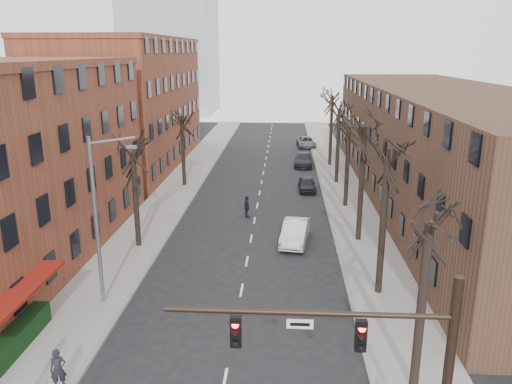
% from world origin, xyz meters
% --- Properties ---
extents(sidewalk_left, '(4.00, 90.00, 0.15)m').
position_xyz_m(sidewalk_left, '(-8.00, 35.00, 0.07)').
color(sidewalk_left, gray).
rests_on(sidewalk_left, ground).
extents(sidewalk_right, '(4.00, 90.00, 0.15)m').
position_xyz_m(sidewalk_right, '(8.00, 35.00, 0.07)').
color(sidewalk_right, gray).
rests_on(sidewalk_right, ground).
extents(building_left_far, '(12.00, 28.00, 14.00)m').
position_xyz_m(building_left_far, '(-16.00, 44.00, 7.00)').
color(building_left_far, brown).
rests_on(building_left_far, ground).
extents(building_right, '(12.00, 50.00, 10.00)m').
position_xyz_m(building_right, '(16.00, 30.00, 5.00)').
color(building_right, '#4A3022').
rests_on(building_right, ground).
extents(awning_left, '(1.20, 7.00, 0.15)m').
position_xyz_m(awning_left, '(-9.40, 6.00, 0.00)').
color(awning_left, maroon).
rests_on(awning_left, ground).
extents(hedge, '(0.80, 6.00, 1.00)m').
position_xyz_m(hedge, '(-9.50, 5.00, 0.65)').
color(hedge, black).
rests_on(hedge, sidewalk_left).
extents(tree_right_b, '(5.20, 5.20, 10.80)m').
position_xyz_m(tree_right_b, '(7.60, 12.00, 0.00)').
color(tree_right_b, black).
rests_on(tree_right_b, ground).
extents(tree_right_c, '(5.20, 5.20, 11.60)m').
position_xyz_m(tree_right_c, '(7.60, 20.00, 0.00)').
color(tree_right_c, black).
rests_on(tree_right_c, ground).
extents(tree_right_d, '(5.20, 5.20, 10.00)m').
position_xyz_m(tree_right_d, '(7.60, 28.00, 0.00)').
color(tree_right_d, black).
rests_on(tree_right_d, ground).
extents(tree_right_e, '(5.20, 5.20, 10.80)m').
position_xyz_m(tree_right_e, '(7.60, 36.00, 0.00)').
color(tree_right_e, black).
rests_on(tree_right_e, ground).
extents(tree_right_f, '(5.20, 5.20, 11.60)m').
position_xyz_m(tree_right_f, '(7.60, 44.00, 0.00)').
color(tree_right_f, black).
rests_on(tree_right_f, ground).
extents(tree_left_a, '(5.20, 5.20, 9.50)m').
position_xyz_m(tree_left_a, '(-7.60, 18.00, 0.00)').
color(tree_left_a, black).
rests_on(tree_left_a, ground).
extents(tree_left_b, '(5.20, 5.20, 9.50)m').
position_xyz_m(tree_left_b, '(-7.60, 34.00, 0.00)').
color(tree_left_b, black).
rests_on(tree_left_b, ground).
extents(signal_mast_arm, '(8.14, 0.30, 7.20)m').
position_xyz_m(signal_mast_arm, '(5.45, -1.00, 4.40)').
color(signal_mast_arm, black).
rests_on(signal_mast_arm, ground).
extents(streetlight, '(2.45, 0.22, 9.03)m').
position_xyz_m(streetlight, '(-7.03, 10.00, 5.01)').
color(streetlight, slate).
rests_on(streetlight, ground).
extents(silver_sedan, '(2.30, 4.94, 1.57)m').
position_xyz_m(silver_sedan, '(3.12, 19.41, 0.78)').
color(silver_sedan, silver).
rests_on(silver_sedan, ground).
extents(parked_car_near, '(1.67, 3.94, 1.33)m').
position_xyz_m(parked_car_near, '(4.50, 33.02, 0.66)').
color(parked_car_near, black).
rests_on(parked_car_near, ground).
extents(parked_car_mid, '(2.35, 5.20, 1.48)m').
position_xyz_m(parked_car_mid, '(4.54, 43.83, 0.74)').
color(parked_car_mid, black).
rests_on(parked_car_mid, ground).
extents(parked_car_far, '(2.76, 5.22, 1.40)m').
position_xyz_m(parked_car_far, '(5.28, 55.70, 0.70)').
color(parked_car_far, slate).
rests_on(parked_car_far, ground).
extents(pedestrian_a, '(0.73, 0.61, 1.70)m').
position_xyz_m(pedestrian_a, '(-6.40, 2.93, 1.00)').
color(pedestrian_a, black).
rests_on(pedestrian_a, sidewalk_left).
extents(pedestrian_crossing, '(0.81, 1.17, 1.84)m').
position_xyz_m(pedestrian_crossing, '(-0.65, 24.64, 0.92)').
color(pedestrian_crossing, black).
rests_on(pedestrian_crossing, ground).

